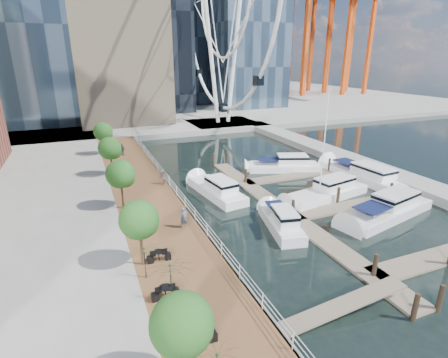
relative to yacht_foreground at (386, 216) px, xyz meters
name	(u,v)px	position (x,y,z in m)	size (l,w,h in m)	color
ground	(319,271)	(-11.34, -4.98, 0.00)	(520.00, 520.00, 0.00)	black
boardwalk	(148,205)	(-20.34, 10.02, 0.50)	(6.00, 60.00, 1.00)	brown
seawall	(178,200)	(-17.34, 10.02, 0.50)	(0.25, 60.00, 1.00)	#595954
land_far	(125,101)	(-11.34, 97.02, 0.50)	(200.00, 114.00, 1.00)	gray
breakwater	(349,160)	(8.66, 15.02, 0.50)	(4.00, 60.00, 1.00)	gray
pier	(223,124)	(2.66, 47.02, 0.50)	(14.00, 12.00, 1.00)	gray
railing	(177,191)	(-17.44, 10.02, 1.52)	(0.10, 60.00, 1.05)	white
floating_docks	(323,198)	(-3.37, 5.00, 0.49)	(16.00, 34.00, 2.60)	#6D6051
port_cranes	(315,39)	(56.33, 90.69, 20.00)	(40.00, 52.00, 38.00)	#D84C14
street_trees	(120,174)	(-22.74, 9.02, 4.29)	(2.60, 42.60, 4.60)	#3F2B1C
cafe_tables	(182,313)	(-21.74, -6.98, 1.37)	(2.50, 13.70, 0.74)	black
yacht_foreground	(386,216)	(0.00, 0.00, 0.00)	(3.14, 11.71, 2.15)	silver
pedestrian_near	(184,218)	(-18.66, 3.11, 1.89)	(0.65, 0.43, 1.78)	slate
pedestrian_mid	(162,177)	(-17.96, 13.90, 1.78)	(0.76, 0.59, 1.56)	#87675D
pedestrian_far	(123,150)	(-20.48, 27.74, 1.82)	(0.96, 0.40, 1.63)	#384047
moored_yachts	(324,197)	(-2.40, 6.04, 0.00)	(22.48, 33.25, 11.50)	white
cafe_seating	(171,293)	(-22.08, -6.15, 2.16)	(3.96, 11.86, 2.54)	#0E351C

